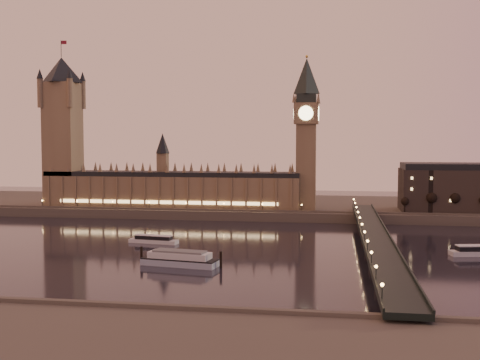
% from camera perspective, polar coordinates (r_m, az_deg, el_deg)
% --- Properties ---
extents(ground, '(700.00, 700.00, 0.00)m').
position_cam_1_polar(ground, '(300.18, -5.28, -6.44)').
color(ground, black).
rests_on(ground, ground).
extents(far_embankment, '(560.00, 130.00, 6.00)m').
position_cam_1_polar(far_embankment, '(456.14, 3.49, -2.52)').
color(far_embankment, '#423D35').
rests_on(far_embankment, ground).
extents(palace_of_westminster, '(180.00, 26.62, 52.00)m').
position_cam_1_polar(palace_of_westminster, '(423.82, -6.55, -0.49)').
color(palace_of_westminster, brown).
rests_on(palace_of_westminster, ground).
extents(victoria_tower, '(31.68, 31.68, 118.00)m').
position_cam_1_polar(victoria_tower, '(450.72, -16.47, 5.25)').
color(victoria_tower, brown).
rests_on(victoria_tower, ground).
extents(big_ben, '(17.68, 17.68, 104.00)m').
position_cam_1_polar(big_ben, '(407.88, 6.31, 5.29)').
color(big_ben, brown).
rests_on(big_ben, ground).
extents(westminster_bridge, '(13.20, 260.00, 15.30)m').
position_cam_1_polar(westminster_bridge, '(290.95, 12.59, -5.74)').
color(westminster_bridge, black).
rests_on(westminster_bridge, ground).
extents(bare_tree_0, '(5.78, 5.78, 11.76)m').
position_cam_1_polar(bare_tree_0, '(399.74, 15.28, -1.85)').
color(bare_tree_0, black).
rests_on(bare_tree_0, ground).
extents(bare_tree_1, '(5.78, 5.78, 11.76)m').
position_cam_1_polar(bare_tree_1, '(401.93, 17.63, -1.87)').
color(bare_tree_1, black).
rests_on(bare_tree_1, ground).
extents(bare_tree_2, '(5.78, 5.78, 11.76)m').
position_cam_1_polar(bare_tree_2, '(404.78, 19.94, -1.88)').
color(bare_tree_2, black).
rests_on(bare_tree_2, ground).
extents(cruise_boat_a, '(26.75, 9.49, 4.19)m').
position_cam_1_polar(cruise_boat_a, '(315.87, -8.20, -5.61)').
color(cruise_boat_a, silver).
rests_on(cruise_boat_a, ground).
extents(cruise_boat_c, '(25.12, 11.26, 4.86)m').
position_cam_1_polar(cruise_boat_c, '(300.18, 21.51, -6.28)').
color(cruise_boat_c, silver).
rests_on(cruise_boat_c, ground).
extents(moored_barge, '(37.54, 14.46, 6.97)m').
position_cam_1_polar(moored_barge, '(258.72, -5.74, -7.44)').
color(moored_barge, '#95A6BE').
rests_on(moored_barge, ground).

